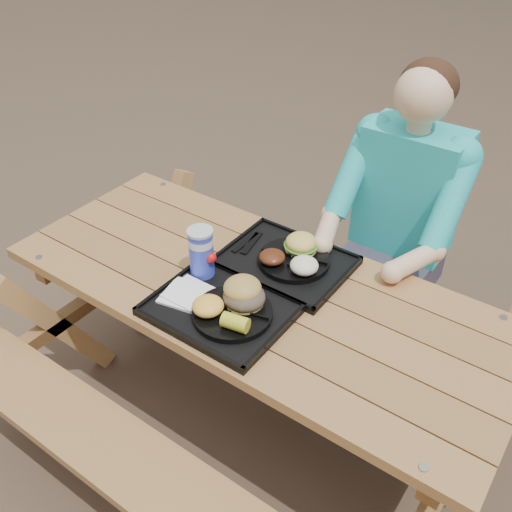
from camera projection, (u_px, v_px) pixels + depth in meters
The scene contains 18 objects.
ground at pixel (256, 421), 2.43m from camera, with size 60.00×60.00×0.00m, color #999999.
picnic_table at pixel (256, 360), 2.21m from camera, with size 1.80×1.49×0.75m, color #999999, non-canonical shape.
tray_near at pixel (220, 310), 1.87m from camera, with size 0.45×0.35×0.02m, color black.
tray_far at pixel (285, 263), 2.07m from camera, with size 0.45×0.35×0.02m, color black.
plate_near at pixel (232, 313), 1.82m from camera, with size 0.26×0.26×0.02m, color black.
plate_far at pixel (294, 260), 2.05m from camera, with size 0.26×0.26×0.02m, color black.
napkin_stack at pixel (185, 294), 1.90m from camera, with size 0.14×0.14×0.02m, color white.
soda_cup at pixel (201, 253), 1.96m from camera, with size 0.09×0.09×0.17m, color #1D2CDB.
condiment_bbq at pixel (241, 283), 1.94m from camera, with size 0.05×0.05×0.03m, color #310505.
condiment_mustard at pixel (254, 291), 1.91m from camera, with size 0.05×0.05×0.03m, color yellow.
sandwich at pixel (244, 287), 1.81m from camera, with size 0.13×0.13×0.13m, color #B89041, non-canonical shape.
mac_cheese at pixel (208, 306), 1.80m from camera, with size 0.10×0.10×0.05m, color yellow.
corn_cob at pixel (235, 322), 1.74m from camera, with size 0.08×0.08×0.05m, color yellow, non-canonical shape.
cutlery_far at pixel (251, 243), 2.15m from camera, with size 0.03×0.15×0.01m, color black.
burger at pixel (301, 239), 2.05m from camera, with size 0.12×0.12×0.10m, color #ECC553, non-canonical shape.
baked_beans at pixel (272, 257), 2.01m from camera, with size 0.09×0.09×0.04m, color #542510.
potato_salad at pixel (304, 265), 1.96m from camera, with size 0.10×0.10×0.06m, color white.
diner at pixel (398, 239), 2.40m from camera, with size 0.48×0.84×1.28m, color #1987B4, non-canonical shape.
Camera 1 is at (0.89, -1.24, 2.02)m, focal length 40.00 mm.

